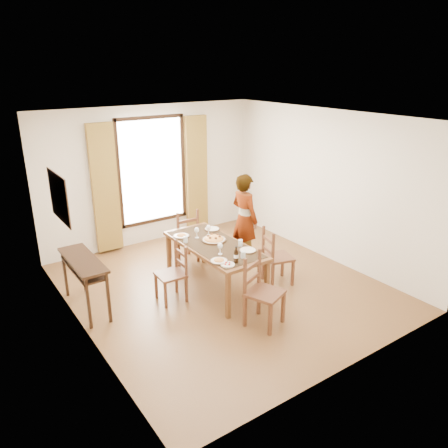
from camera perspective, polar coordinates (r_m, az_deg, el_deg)
ground at (r=7.18m, az=-0.09°, el=-8.16°), size 5.00×5.00×0.00m
room_shell at (r=6.69m, az=-0.75°, el=3.97°), size 4.60×5.10×2.74m
console_table at (r=6.60m, az=-17.92°, el=-5.27°), size 0.38×1.20×0.80m
dining_table at (r=6.88m, az=-1.29°, el=-3.12°), size 0.83×1.89×0.76m
chair_west at (r=6.67m, az=-6.73°, el=-6.59°), size 0.42×0.42×0.91m
chair_north at (r=7.92m, az=-5.20°, el=-1.70°), size 0.47×0.47×1.01m
chair_south at (r=6.04m, az=5.03°, el=-8.97°), size 0.59×0.59×1.02m
chair_east at (r=7.16m, az=6.84°, el=-4.44°), size 0.52×0.52×0.96m
man at (r=7.76m, az=2.70°, el=0.66°), size 0.66×0.49×1.64m
plate_sw at (r=6.24m, az=-0.67°, el=-4.71°), size 0.27×0.27×0.05m
plate_se at (r=6.60m, az=3.13°, el=-3.32°), size 0.27×0.27×0.05m
plate_nw at (r=7.16m, az=-5.58°, el=-1.43°), size 0.27×0.27×0.05m
plate_ne at (r=7.43m, az=-1.58°, el=-0.54°), size 0.27×0.27×0.05m
pasta_platter at (r=6.96m, az=-1.33°, el=-1.80°), size 0.40×0.40×0.10m
caprese_plate at (r=6.14m, az=0.48°, el=-5.22°), size 0.20×0.20×0.04m
wine_glass_a at (r=6.45m, az=-0.51°, el=-3.23°), size 0.08×0.08×0.18m
wine_glass_b at (r=7.16m, az=-2.03°, el=-0.81°), size 0.08×0.08×0.18m
wine_glass_c at (r=7.07m, az=-3.57°, el=-1.12°), size 0.08×0.08×0.18m
tumbler_a at (r=6.76m, az=2.17°, el=-2.48°), size 0.07×0.07×0.10m
tumbler_b at (r=6.92m, az=-5.05°, el=-2.02°), size 0.07×0.07×0.10m
tumbler_c at (r=6.36m, az=2.52°, el=-4.03°), size 0.07×0.07×0.10m
wine_bottle at (r=6.18m, az=1.60°, el=-4.00°), size 0.07×0.07×0.25m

